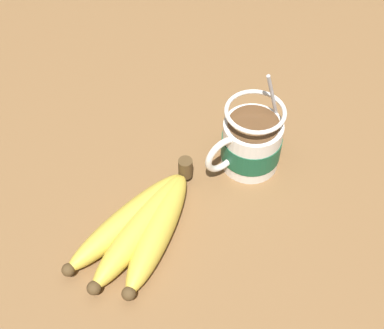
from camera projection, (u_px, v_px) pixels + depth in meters
The scene contains 3 objects.
table at pixel (198, 188), 77.19cm from camera, with size 123.60×123.60×2.91cm.
coffee_mug at pixel (251, 143), 75.06cm from camera, with size 14.40×8.51×15.88cm.
banana_bunch at pixel (142, 226), 69.08cm from camera, with size 22.36×14.33×4.18cm.
Camera 1 is at (28.03, 37.10, 63.16)cm, focal length 50.00 mm.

